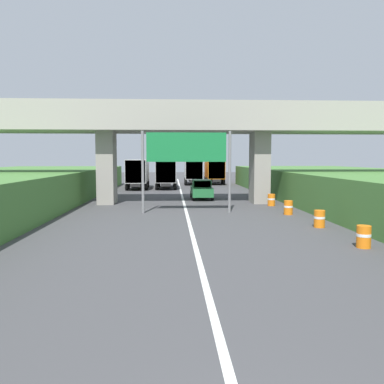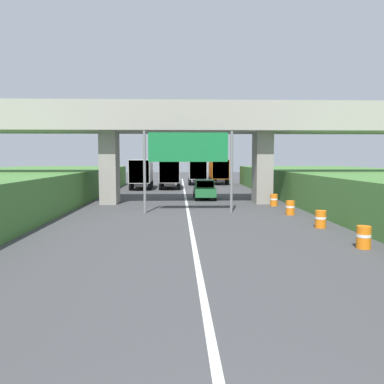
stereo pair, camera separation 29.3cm
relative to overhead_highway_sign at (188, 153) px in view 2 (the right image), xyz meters
name	(u,v)px [view 2 (the right image)]	position (x,y,z in m)	size (l,w,h in m)	color
lane_centre_stripe	(188,213)	(0.00, -0.05, -3.96)	(0.20, 85.99, 0.01)	white
overpass_bridge	(186,129)	(0.00, 5.70, 1.98)	(40.00, 4.80, 7.86)	#9E998E
overhead_highway_sign	(188,153)	(0.00, 0.00, 0.00)	(5.88, 0.18, 5.36)	slate
truck_white	(197,170)	(1.93, 28.74, -2.03)	(2.44, 7.30, 3.44)	black
truck_orange	(218,170)	(4.95, 29.44, -2.03)	(2.44, 7.30, 3.44)	black
truck_yellow	(142,172)	(-4.96, 20.79, -2.03)	(2.44, 7.30, 3.44)	black
truck_black	(170,172)	(-1.66, 21.28, -2.03)	(2.44, 7.30, 3.44)	black
car_green	(204,189)	(1.64, 8.72, -3.11)	(1.86, 4.10, 1.72)	#236B38
construction_barrel_1	(364,237)	(6.74, -10.53, -3.50)	(0.57, 0.57, 0.90)	orange
construction_barrel_2	(321,219)	(6.71, -5.84, -3.50)	(0.57, 0.57, 0.90)	orange
construction_barrel_3	(290,208)	(6.47, -1.15, -3.50)	(0.57, 0.57, 0.90)	orange
construction_barrel_4	(274,200)	(6.56, 3.54, -3.50)	(0.57, 0.57, 0.90)	orange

